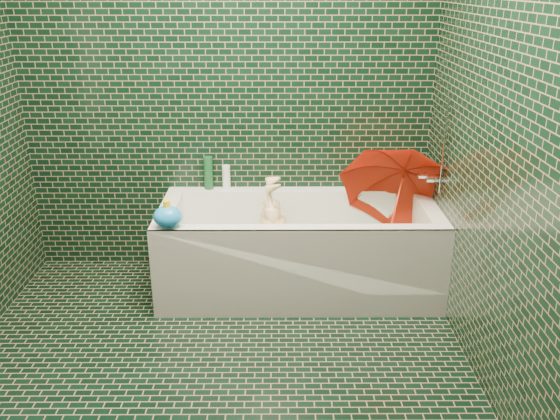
{
  "coord_description": "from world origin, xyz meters",
  "views": [
    {
      "loc": [
        0.32,
        -2.34,
        1.83
      ],
      "look_at": [
        0.33,
        0.82,
        0.61
      ],
      "focal_mm": 38.0,
      "sensor_mm": 36.0,
      "label": 1
    }
  ],
  "objects_px": {
    "bathtub": "(298,258)",
    "umbrella": "(396,205)",
    "rubber_duck": "(374,183)",
    "bath_toy": "(168,216)",
    "child": "(279,244)"
  },
  "relations": [
    {
      "from": "child",
      "to": "umbrella",
      "type": "xyz_separation_m",
      "value": [
        0.71,
        -0.01,
        0.26
      ]
    },
    {
      "from": "umbrella",
      "to": "bath_toy",
      "type": "xyz_separation_m",
      "value": [
        -1.32,
        -0.3,
        0.05
      ]
    },
    {
      "from": "bathtub",
      "to": "rubber_duck",
      "type": "bearing_deg",
      "value": 33.94
    },
    {
      "from": "rubber_duck",
      "to": "bath_toy",
      "type": "relative_size",
      "value": 0.56
    },
    {
      "from": "bathtub",
      "to": "child",
      "type": "bearing_deg",
      "value": -176.86
    },
    {
      "from": "bathtub",
      "to": "umbrella",
      "type": "distance_m",
      "value": 0.69
    },
    {
      "from": "bath_toy",
      "to": "bathtub",
      "type": "bearing_deg",
      "value": 46.21
    },
    {
      "from": "child",
      "to": "umbrella",
      "type": "height_order",
      "value": "umbrella"
    },
    {
      "from": "bathtub",
      "to": "umbrella",
      "type": "bearing_deg",
      "value": -1.54
    },
    {
      "from": "bathtub",
      "to": "child",
      "type": "relative_size",
      "value": 2.07
    },
    {
      "from": "umbrella",
      "to": "rubber_duck",
      "type": "distance_m",
      "value": 0.37
    },
    {
      "from": "child",
      "to": "rubber_duck",
      "type": "height_order",
      "value": "rubber_duck"
    },
    {
      "from": "rubber_duck",
      "to": "bathtub",
      "type": "bearing_deg",
      "value": -145.3
    },
    {
      "from": "child",
      "to": "bath_toy",
      "type": "height_order",
      "value": "bath_toy"
    },
    {
      "from": "bathtub",
      "to": "bath_toy",
      "type": "distance_m",
      "value": 0.9
    }
  ]
}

